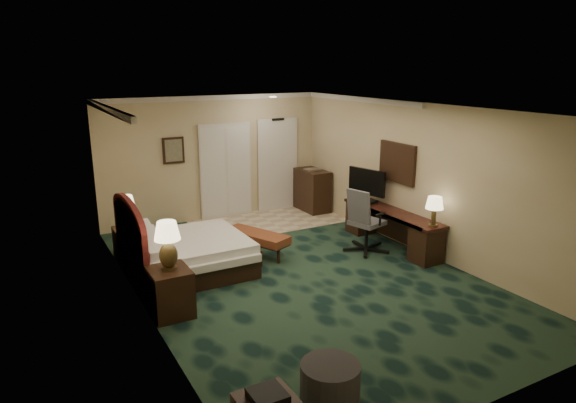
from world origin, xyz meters
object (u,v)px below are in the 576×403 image
nightstand_near (170,292)px  lamp_near (168,245)px  ottoman (330,384)px  minibar (312,190)px  nightstand_far (128,243)px  desk_chair (367,220)px  bed (190,255)px  lamp_far (127,212)px  bed_bench (256,244)px  tv (367,186)px  desk (391,229)px

nightstand_near → lamp_near: bearing=62.7°
ottoman → minibar: bearing=60.0°
nightstand_far → desk_chair: size_ratio=0.45×
lamp_near → ottoman: 2.93m
nightstand_near → bed: bearing=61.6°
nightstand_near → lamp_far: bearing=90.5°
bed_bench → desk_chair: (1.87, -0.78, 0.39)m
nightstand_far → lamp_far: bearing=-35.9°
tv → minibar: (0.00, 2.05, -0.54)m
lamp_near → lamp_far: lamp_near is taller
nightstand_far → tv: size_ratio=0.62×
tv → desk_chair: (-0.53, -0.74, -0.42)m
desk_chair → minibar: 2.84m
lamp_far → minibar: 4.56m
nightstand_near → nightstand_far: bearing=91.1°
nightstand_far → ottoman: 5.24m
lamp_near → desk_chair: bearing=9.9°
nightstand_near → tv: (4.41, 1.44, 0.69)m
bed → lamp_near: lamp_near is taller
lamp_near → ottoman: lamp_near is taller
lamp_near → lamp_far: bearing=90.8°
tv → nightstand_far: bearing=152.5°
nightstand_far → desk_chair: bearing=-24.5°
bed → nightstand_far: size_ratio=3.35×
lamp_near → lamp_far: (-0.04, 2.44, -0.16)m
desk_chair → minibar: size_ratio=1.24×
bed_bench → minibar: size_ratio=1.31×
bed_bench → desk_chair: 2.07m
bed → lamp_near: 1.64m
bed → ottoman: bed is taller
bed → bed_bench: bearing=6.7°
desk → tv: (-0.03, 0.76, 0.68)m
minibar → desk: bearing=-89.4°
ottoman → minibar: size_ratio=0.64×
lamp_near → minibar: (4.40, 3.46, -0.51)m
nightstand_far → bed_bench: 2.29m
tv → bed_bench: bearing=164.9°
nightstand_near → bed_bench: 2.49m
tv → lamp_near: bearing=-176.4°
lamp_far → nightstand_far: bearing=144.1°
bed_bench → desk: 2.57m
nightstand_far → ottoman: size_ratio=0.88×
lamp_near → ottoman: size_ratio=1.09×
lamp_near → nightstand_near: bearing=-117.3°
nightstand_near → tv: size_ratio=0.77×
bed → nightstand_far: (-0.77, 1.17, -0.02)m
nightstand_near → minibar: minibar is taller
ottoman → bed_bench: bearing=74.6°
lamp_far → bed_bench: 2.34m
bed → nightstand_far: 1.40m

